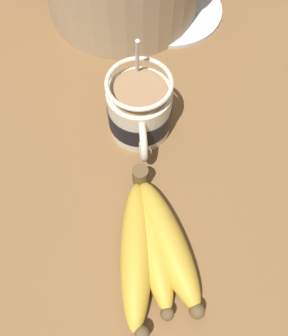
# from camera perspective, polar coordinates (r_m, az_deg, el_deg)

# --- Properties ---
(table) EXTENTS (1.36, 1.36, 0.03)m
(table) POSITION_cam_1_polar(r_m,az_deg,el_deg) (0.50, -1.71, -3.42)
(table) COLOR brown
(table) RESTS_ON ground
(coffee_mug) EXTENTS (0.13, 0.09, 0.15)m
(coffee_mug) POSITION_cam_1_polar(r_m,az_deg,el_deg) (0.50, -0.47, 8.75)
(coffee_mug) COLOR beige
(coffee_mug) RESTS_ON table
(banana_bunch) EXTENTS (0.20, 0.10, 0.04)m
(banana_bunch) POSITION_cam_1_polar(r_m,az_deg,el_deg) (0.44, 1.76, -11.70)
(banana_bunch) COLOR brown
(banana_bunch) RESTS_ON table
(small_plate) EXTENTS (0.18, 0.18, 0.01)m
(small_plate) POSITION_cam_1_polar(r_m,az_deg,el_deg) (0.69, 4.15, 23.03)
(small_plate) COLOR silver
(small_plate) RESTS_ON table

